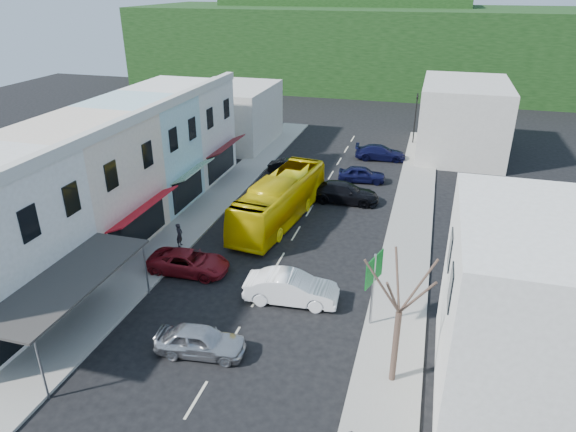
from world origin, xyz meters
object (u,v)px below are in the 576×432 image
Objects in this scene: bus at (280,201)px; street_tree at (399,312)px; car_silver at (201,341)px; pedestrian_left at (179,234)px; traffic_signal at (415,119)px; direction_sign at (373,291)px; car_white at (291,290)px; car_red at (189,262)px.

street_tree is (9.37, -14.41, 2.06)m from bus.
car_silver is 9.22m from street_tree.
bus is 7.69m from pedestrian_left.
direction_sign is at bearing 76.83° from traffic_signal.
street_tree is at bearing -50.22° from bus.
direction_sign is at bearing 111.18° from street_tree.
car_silver is 1.00× the size of car_white.
car_red is (-3.76, 6.56, 0.00)m from car_silver.
street_tree is 36.55m from traffic_signal.
car_red is at bearing 56.93° from traffic_signal.
direction_sign is 0.77× the size of traffic_signal.
car_white is at bearing -175.01° from direction_sign.
traffic_signal is at bearing -27.49° from pedestrian_left.
car_silver is 0.61× the size of street_tree.
car_silver is at bearing -132.04° from direction_sign.
traffic_signal reaches higher than car_white.
car_white is (2.90, 5.25, 0.00)m from car_silver.
car_white is 1.07× the size of direction_sign.
pedestrian_left is 0.24× the size of street_tree.
car_white is (3.54, -9.71, -0.85)m from bus.
car_white is at bearing 141.12° from street_tree.
traffic_signal is (13.13, 27.91, 1.67)m from pedestrian_left.
car_white is at bearing 68.97° from traffic_signal.
direction_sign is 32.81m from traffic_signal.
car_silver is 7.56m from car_red.
traffic_signal reaches higher than car_silver.
pedestrian_left is (-1.90, 2.60, 0.30)m from car_red.
car_white is at bearing -35.45° from car_silver.
traffic_signal is (8.10, 22.11, 1.12)m from bus.
pedestrian_left is at bearing 33.74° from car_red.
car_silver is 37.86m from traffic_signal.
car_white is 0.96× the size of car_red.
bus is 14.99m from car_silver.
direction_sign is at bearing -46.70° from bus.
car_silver is 0.82× the size of traffic_signal.
pedestrian_left is at bearing 51.94° from traffic_signal.
car_silver is at bearing -150.57° from pedestrian_left.
car_silver is 0.96× the size of car_red.
direction_sign is (12.95, -4.89, 1.05)m from pedestrian_left.
pedestrian_left reaches higher than car_silver.
pedestrian_left is 16.97m from street_tree.
car_red is at bearing -174.07° from direction_sign.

